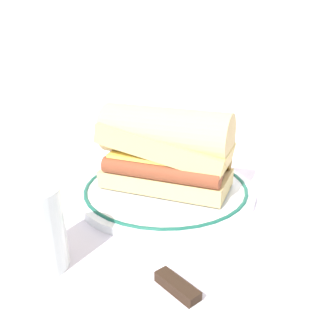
{
  "coord_description": "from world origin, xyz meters",
  "views": [
    {
      "loc": [
        0.13,
        -0.47,
        0.26
      ],
      "look_at": [
        0.0,
        0.02,
        0.04
      ],
      "focal_mm": 38.25,
      "sensor_mm": 36.0,
      "label": 1
    }
  ],
  "objects_px": {
    "plate": "(168,190)",
    "drinking_glass": "(36,234)",
    "butter_knife": "(205,310)",
    "sausage_sandwich": "(168,149)"
  },
  "relations": [
    {
      "from": "sausage_sandwich",
      "to": "butter_knife",
      "type": "xyz_separation_m",
      "value": [
        0.1,
        -0.23,
        -0.07
      ]
    },
    {
      "from": "plate",
      "to": "sausage_sandwich",
      "type": "bearing_deg",
      "value": 180.0
    },
    {
      "from": "plate",
      "to": "drinking_glass",
      "type": "distance_m",
      "value": 0.23
    },
    {
      "from": "butter_knife",
      "to": "sausage_sandwich",
      "type": "bearing_deg",
      "value": 112.43
    },
    {
      "from": "plate",
      "to": "sausage_sandwich",
      "type": "distance_m",
      "value": 0.07
    },
    {
      "from": "sausage_sandwich",
      "to": "drinking_glass",
      "type": "distance_m",
      "value": 0.23
    },
    {
      "from": "sausage_sandwich",
      "to": "plate",
      "type": "bearing_deg",
      "value": 6.22
    },
    {
      "from": "drinking_glass",
      "to": "butter_knife",
      "type": "relative_size",
      "value": 0.67
    },
    {
      "from": "plate",
      "to": "sausage_sandwich",
      "type": "height_order",
      "value": "sausage_sandwich"
    },
    {
      "from": "sausage_sandwich",
      "to": "butter_knife",
      "type": "height_order",
      "value": "sausage_sandwich"
    }
  ]
}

